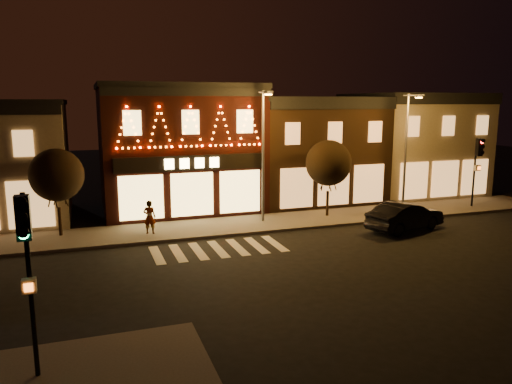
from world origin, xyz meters
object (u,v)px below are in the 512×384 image
traffic_signal_near (26,251)px  streetlamp_mid (264,146)px  dark_sedan (405,216)px  pedestrian (150,217)px

traffic_signal_near → streetlamp_mid: size_ratio=0.63×
streetlamp_mid → dark_sedan: (7.09, -3.91, -3.84)m
streetlamp_mid → pedestrian: 7.62m
streetlamp_mid → traffic_signal_near: bearing=-138.8°
traffic_signal_near → pedestrian: 14.42m
dark_sedan → pedestrian: 14.23m
traffic_signal_near → dark_sedan: size_ratio=0.99×
pedestrian → traffic_signal_near: bearing=92.3°
traffic_signal_near → streetlamp_mid: (11.29, 13.91, 1.08)m
traffic_signal_near → streetlamp_mid: 17.95m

